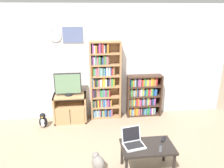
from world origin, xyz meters
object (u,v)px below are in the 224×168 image
bookshelf_short (143,96)px  bookshelf_tall (104,82)px  television (68,84)px  remote_far_from_laptop (163,139)px  penguin_figurine (43,121)px  cat (98,162)px  coffee_table (147,149)px  laptop (133,141)px  tv_stand (70,108)px  remote_near_laptop (161,149)px

bookshelf_short → bookshelf_tall: bearing=180.0°
television → remote_far_from_laptop: 2.37m
television → penguin_figurine: television is taller
bookshelf_tall → cat: bearing=-97.8°
television → coffee_table: 2.30m
bookshelf_tall → remote_far_from_laptop: bookshelf_tall is taller
laptop → coffee_table: bearing=-26.1°
tv_stand → remote_near_laptop: tv_stand is taller
television → bookshelf_tall: bearing=10.0°
coffee_table → laptop: bearing=165.3°
tv_stand → penguin_figurine: tv_stand is taller
bookshelf_tall → laptop: (0.30, -1.90, -0.36)m
bookshelf_short → cat: 2.22m
bookshelf_short → cat: size_ratio=2.31×
laptop → remote_near_laptop: bearing=-37.5°
tv_stand → bookshelf_short: bookshelf_short is taller
remote_near_laptop → remote_far_from_laptop: same height
tv_stand → cat: tv_stand is taller
tv_stand → cat: 1.80m
tv_stand → laptop: laptop is taller
remote_far_from_laptop → penguin_figurine: remote_far_from_laptop is taller
coffee_table → bookshelf_tall: bearing=104.9°
penguin_figurine → bookshelf_tall: bearing=14.1°
bookshelf_tall → remote_near_laptop: (0.68, -2.09, -0.42)m
bookshelf_tall → remote_near_laptop: bookshelf_tall is taller
coffee_table → laptop: 0.26m
laptop → television: bearing=110.7°
cat → laptop: bearing=-40.3°
tv_stand → laptop: size_ratio=1.98×
television → penguin_figurine: (-0.57, -0.20, -0.75)m
tv_stand → remote_near_laptop: size_ratio=4.40×
tv_stand → remote_near_laptop: bearing=-53.2°
laptop → remote_near_laptop: laptop is taller
bookshelf_short → penguin_figurine: (-2.31, -0.34, -0.34)m
bookshelf_tall → bookshelf_short: bearing=-0.0°
tv_stand → coffee_table: size_ratio=0.89×
television → remote_far_from_laptop: bearing=-46.2°
television → remote_near_laptop: size_ratio=3.53×
bookshelf_tall → remote_near_laptop: bearing=-71.9°
remote_near_laptop → penguin_figurine: size_ratio=0.49×
cat → penguin_figurine: (-1.12, 1.49, 0.02)m
remote_near_laptop → cat: (-0.93, 0.25, -0.34)m
remote_far_from_laptop → bookshelf_tall: bearing=147.2°
television → cat: size_ratio=1.33×
bookshelf_short → coffee_table: 2.00m
bookshelf_short → cat: (-1.19, -1.84, -0.36)m
bookshelf_short → television: bearing=-175.4°
penguin_figurine → coffee_table: bearing=-40.5°
bookshelf_tall → penguin_figurine: bearing=-165.9°
remote_far_from_laptop → penguin_figurine: 2.66m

